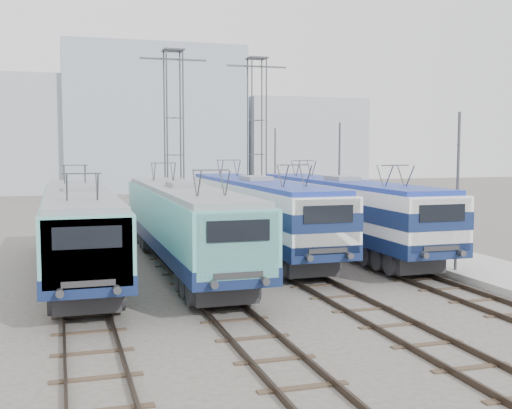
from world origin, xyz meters
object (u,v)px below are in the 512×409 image
object	(u,v)px
locomotive_far_left	(79,224)
catenary_tower_west	(174,131)
locomotive_center_left	(184,220)
locomotive_center_right	(257,208)
mast_front	(457,195)
catenary_tower_east	(257,132)
mast_mid	(339,181)
mast_rear	(275,173)
locomotive_far_right	(343,207)

from	to	relation	value
locomotive_far_left	catenary_tower_west	size ratio (longest dim) A/B	1.51
locomotive_center_left	locomotive_center_right	xyz separation A→B (m)	(4.50, 3.61, 0.09)
locomotive_center_left	locomotive_center_right	world-z (taller)	locomotive_center_right
locomotive_center_left	mast_front	world-z (taller)	mast_front
catenary_tower_east	mast_mid	bearing A→B (deg)	-78.14
locomotive_center_left	mast_rear	world-z (taller)	mast_rear
locomotive_far_left	locomotive_center_left	xyz separation A→B (m)	(4.50, -0.05, 0.04)
catenary_tower_west	mast_rear	bearing A→B (deg)	24.94
locomotive_center_left	locomotive_center_right	bearing A→B (deg)	38.76
locomotive_center_left	mast_mid	distance (m)	13.21
locomotive_far_left	mast_rear	bearing A→B (deg)	51.63
mast_mid	catenary_tower_west	bearing A→B (deg)	137.07
locomotive_center_left	mast_rear	xyz separation A→B (m)	(10.85, 19.43, 1.20)
locomotive_far_right	catenary_tower_east	xyz separation A→B (m)	(-0.25, 14.60, 4.27)
locomotive_center_right	mast_front	xyz separation A→B (m)	(6.35, -8.18, 1.11)
mast_front	locomotive_far_right	bearing A→B (deg)	104.04
mast_mid	locomotive_center_left	bearing A→B (deg)	-145.58
locomotive_far_right	mast_rear	distance (m)	16.74
locomotive_center_right	mast_mid	world-z (taller)	mast_mid
mast_rear	catenary_tower_west	bearing A→B (deg)	-155.06
locomotive_far_left	mast_rear	distance (m)	24.76
mast_front	mast_mid	distance (m)	12.00
locomotive_center_left	locomotive_far_right	xyz separation A→B (m)	(9.00, 2.83, 0.07)
catenary_tower_west	locomotive_far_right	bearing A→B (deg)	-61.82
locomotive_far_left	catenary_tower_east	world-z (taller)	catenary_tower_east
locomotive_far_right	locomotive_center_left	bearing A→B (deg)	-162.53
locomotive_far_left	locomotive_center_left	bearing A→B (deg)	-0.60
mast_mid	mast_rear	size ratio (longest dim) A/B	1.00
locomotive_center_right	locomotive_center_left	bearing A→B (deg)	-141.24
locomotive_center_right	catenary_tower_east	distance (m)	15.07
locomotive_center_right	mast_front	bearing A→B (deg)	-52.17
locomotive_far_left	locomotive_center_left	size ratio (longest dim) A/B	0.98
catenary_tower_east	mast_rear	world-z (taller)	catenary_tower_east
locomotive_far_left	locomotive_center_right	size ratio (longest dim) A/B	0.97
locomotive_far_right	mast_front	bearing A→B (deg)	-75.96
locomotive_far_right	catenary_tower_west	distance (m)	14.92
locomotive_center_right	mast_mid	size ratio (longest dim) A/B	2.68
locomotive_center_left	locomotive_far_right	distance (m)	9.44
catenary_tower_west	mast_mid	size ratio (longest dim) A/B	1.71
locomotive_far_left	catenary_tower_east	distance (m)	22.29
catenary_tower_west	mast_front	distance (m)	22.00
mast_front	catenary_tower_west	bearing A→B (deg)	113.27
locomotive_center_right	mast_rear	bearing A→B (deg)	68.13
catenary_tower_west	catenary_tower_east	distance (m)	6.80
locomotive_far_right	mast_front	world-z (taller)	mast_front
locomotive_center_left	mast_front	size ratio (longest dim) A/B	2.64
locomotive_far_right	mast_mid	size ratio (longest dim) A/B	2.66
locomotive_center_left	locomotive_far_right	world-z (taller)	locomotive_far_right
catenary_tower_east	mast_mid	world-z (taller)	catenary_tower_east
mast_front	mast_rear	size ratio (longest dim) A/B	1.00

